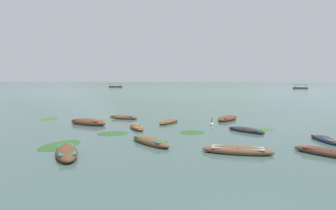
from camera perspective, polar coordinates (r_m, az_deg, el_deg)
The scene contains 24 objects.
ground_plane at distance 1506.54m, azimuth -0.81°, elevation 4.83°, with size 6000.00×6000.00×0.00m, color #425B56.
mountain_1 at distance 1993.75m, azimuth -17.96°, elevation 11.13°, with size 1224.42×1224.42×451.68m, color slate.
mountain_2 at distance 1951.42m, azimuth 4.12°, elevation 11.53°, with size 1798.79×1798.79×453.59m, color slate.
mountain_3 at distance 2275.36m, azimuth 19.67°, elevation 11.04°, with size 2236.46×2236.46×510.81m, color slate.
rowboat_0 at distance 16.98m, azimuth 14.11°, elevation -9.06°, with size 4.30×2.11×0.56m.
rowboat_1 at distance 27.90m, azimuth 0.17°, elevation -3.46°, with size 2.52×3.29×0.49m.
rowboat_2 at distance 18.45m, azimuth 30.76°, elevation -8.53°, with size 3.69×3.74×0.52m.
rowboat_3 at distance 24.82m, azimuth -6.49°, elevation -4.56°, with size 1.96×3.35×0.48m.
rowboat_4 at distance 22.62m, azimuth 29.51°, elevation -6.14°, with size 0.90×3.15×0.45m.
rowboat_5 at distance 30.56m, azimuth 12.13°, elevation -2.75°, with size 3.27×3.59×0.64m.
rowboat_6 at distance 24.21m, azimuth 15.75°, elevation -4.98°, with size 2.95×3.32×0.45m.
rowboat_7 at distance 18.90m, azimuth -3.66°, elevation -7.47°, with size 3.27×3.81×0.57m.
rowboat_8 at distance 28.21m, azimuth -16.15°, elevation -3.42°, with size 4.45×3.33×0.73m.
rowboat_9 at distance 17.01m, azimuth -20.15°, elevation -9.13°, with size 2.55×4.11×0.63m.
rowboat_10 at distance 31.60m, azimuth -9.17°, elevation -2.49°, with size 3.66×2.31×0.55m.
ferry_0 at distance 167.14m, azimuth 25.56°, elevation 3.20°, with size 7.65×4.09×2.54m.
ferry_1 at distance 189.38m, azimuth -10.76°, elevation 3.75°, with size 9.14×4.16×2.54m.
mooring_buoy at distance 27.04m, azimuth 8.97°, elevation -3.93°, with size 0.38×0.38×0.83m.
weed_patch_1 at distance 23.00m, azimuth 5.01°, elevation -5.69°, with size 2.03×2.03×0.14m, color #2D5628.
weed_patch_2 at distance 19.79m, azimuth -21.32°, elevation -7.77°, with size 3.52×2.13×0.14m, color #2D5628.
weed_patch_3 at distance 25.74m, azimuth 18.50°, elevation -4.78°, with size 1.40×2.53×0.14m, color #38662D.
weed_patch_4 at distance 31.14m, azimuth -13.43°, elevation -3.00°, with size 3.16×1.38×0.14m, color #477033.
weed_patch_5 at distance 33.80m, azimuth -23.24°, elevation -2.65°, with size 2.99×1.64×0.14m, color #38662D.
weed_patch_6 at distance 22.96m, azimuth -11.35°, elevation -5.79°, with size 2.47×2.12×0.14m, color #2D5628.
Camera 1 is at (-2.40, -6.53, 4.26)m, focal length 29.63 mm.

